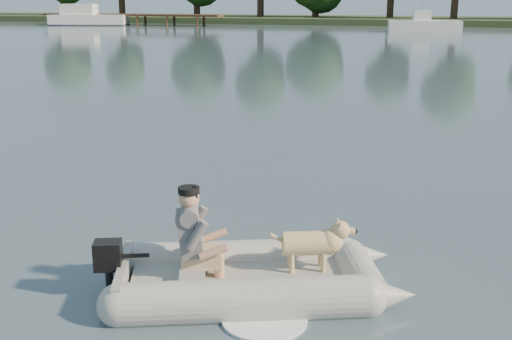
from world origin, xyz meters
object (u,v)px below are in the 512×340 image
(dock, at_px, (132,20))
(dinghy, at_px, (252,245))
(dog, at_px, (307,247))
(cabin_cruiser, at_px, (89,15))
(motorboat, at_px, (425,18))
(man, at_px, (192,230))

(dock, distance_m, dinghy, 58.20)
(dock, relative_size, dog, 22.72)
(dock, bearing_deg, dog, -62.32)
(cabin_cruiser, relative_size, motorboat, 1.32)
(motorboat, bearing_deg, cabin_cruiser, 166.32)
(man, height_order, motorboat, motorboat)
(dock, relative_size, cabin_cruiser, 2.38)
(dinghy, relative_size, man, 4.60)
(dinghy, relative_size, dog, 5.32)
(dog, bearing_deg, man, 180.00)
(dock, xyz_separation_m, man, (25.97, -51.96, 0.14))
(dock, height_order, cabin_cruiser, cabin_cruiser)
(dog, distance_m, motorboat, 47.04)
(dinghy, distance_m, motorboat, 47.28)
(dog, relative_size, cabin_cruiser, 0.10)
(man, bearing_deg, cabin_cruiser, 100.60)
(cabin_cruiser, bearing_deg, man, -71.97)
(dinghy, distance_m, dog, 0.55)
(man, distance_m, motorboat, 47.45)
(dock, xyz_separation_m, motorboat, (27.24, -4.53, 0.58))
(dock, relative_size, dinghy, 4.27)
(dog, xyz_separation_m, cabin_cruiser, (-30.83, 50.20, 0.55))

